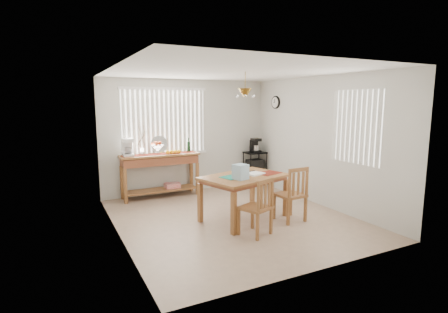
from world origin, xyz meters
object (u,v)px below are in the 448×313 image
wire_cart (255,165)px  dining_table (244,181)px  cart_items (255,146)px  sideboard (161,165)px  chair_left (257,207)px  chair_right (292,194)px

wire_cart → dining_table: wire_cart is taller
wire_cart → cart_items: size_ratio=2.43×
wire_cart → cart_items: 0.50m
sideboard → chair_left: (0.70, -2.88, -0.27)m
cart_items → chair_left: cart_items is taller
chair_right → wire_cart: bearing=72.0°
sideboard → cart_items: cart_items is taller
cart_items → chair_left: bearing=-121.0°
wire_cart → chair_left: (-1.74, -2.90, -0.06)m
wire_cart → dining_table: bearing=-125.8°
cart_items → chair_left: 3.43m
wire_cart → chair_right: bearing=-108.0°
wire_cart → chair_left: bearing=-121.0°
chair_left → cart_items: bearing=59.0°
cart_items → sideboard: bearing=-179.5°
sideboard → dining_table: size_ratio=1.01×
sideboard → chair_left: size_ratio=1.85×
dining_table → chair_left: (-0.21, -0.77, -0.25)m
sideboard → cart_items: 2.46m
cart_items → chair_left: (-1.74, -2.90, -0.56)m
chair_left → chair_right: 0.94m
sideboard → wire_cart: (2.44, 0.01, -0.21)m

